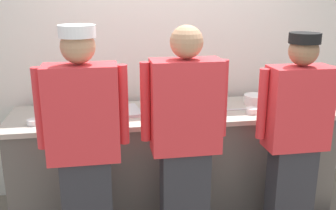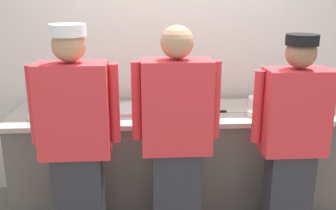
{
  "view_description": "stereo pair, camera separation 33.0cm",
  "coord_description": "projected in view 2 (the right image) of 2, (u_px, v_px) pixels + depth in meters",
  "views": [
    {
      "loc": [
        -0.6,
        -2.78,
        1.93
      ],
      "look_at": [
        -0.07,
        0.35,
        1.0
      ],
      "focal_mm": 41.15,
      "sensor_mm": 36.0,
      "label": 1
    },
    {
      "loc": [
        -0.27,
        -2.81,
        1.93
      ],
      "look_at": [
        -0.07,
        0.35,
        1.0
      ],
      "focal_mm": 41.15,
      "sensor_mm": 36.0,
      "label": 2
    }
  ],
  "objects": [
    {
      "name": "chefs_knife",
      "position": [
        229.0,
        111.0,
        3.33
      ],
      "size": [
        0.27,
        0.03,
        0.02
      ],
      "color": "#B7BABF",
      "rests_on": "prep_counter"
    },
    {
      "name": "ramekin_green_sauce",
      "position": [
        74.0,
        103.0,
        3.51
      ],
      "size": [
        0.1,
        0.1,
        0.05
      ],
      "color": "white",
      "rests_on": "prep_counter"
    },
    {
      "name": "chef_far_right",
      "position": [
        292.0,
        140.0,
        2.82
      ],
      "size": [
        0.6,
        0.24,
        1.66
      ],
      "color": "#2D2D33",
      "rests_on": "ground"
    },
    {
      "name": "sheet_tray",
      "position": [
        111.0,
        111.0,
        3.34
      ],
      "size": [
        0.55,
        0.41,
        0.02
      ],
      "primitive_type": "cube",
      "rotation": [
        0.0,
        0.0,
        0.14
      ],
      "color": "#B7BABF",
      "rests_on": "prep_counter"
    },
    {
      "name": "deli_cup",
      "position": [
        281.0,
        105.0,
        3.4
      ],
      "size": [
        0.09,
        0.09,
        0.09
      ],
      "primitive_type": "cylinder",
      "color": "white",
      "rests_on": "prep_counter"
    },
    {
      "name": "chef_center",
      "position": [
        176.0,
        140.0,
        2.74
      ],
      "size": [
        0.63,
        0.24,
        1.72
      ],
      "color": "#2D2D33",
      "rests_on": "ground"
    },
    {
      "name": "prep_counter",
      "position": [
        175.0,
        159.0,
        3.5
      ],
      "size": [
        2.84,
        0.74,
        0.93
      ],
      "color": "#56514C",
      "rests_on": "ground"
    },
    {
      "name": "ramekin_yellow_sauce",
      "position": [
        253.0,
        113.0,
        3.22
      ],
      "size": [
        0.1,
        0.1,
        0.05
      ],
      "color": "white",
      "rests_on": "prep_counter"
    },
    {
      "name": "ramekin_orange_sauce",
      "position": [
        34.0,
        117.0,
        3.12
      ],
      "size": [
        0.1,
        0.1,
        0.04
      ],
      "color": "white",
      "rests_on": "prep_counter"
    },
    {
      "name": "squeeze_bottle_primary",
      "position": [
        196.0,
        103.0,
        3.27
      ],
      "size": [
        0.06,
        0.06,
        0.19
      ],
      "color": "#56A333",
      "rests_on": "prep_counter"
    },
    {
      "name": "mixing_bowl_steel",
      "position": [
        161.0,
        103.0,
        3.36
      ],
      "size": [
        0.31,
        0.31,
        0.13
      ],
      "primitive_type": "cylinder",
      "color": "#B7BABF",
      "rests_on": "prep_counter"
    },
    {
      "name": "plate_stack_front",
      "position": [
        260.0,
        102.0,
        3.5
      ],
      "size": [
        0.22,
        0.22,
        0.08
      ],
      "color": "white",
      "rests_on": "prep_counter"
    },
    {
      "name": "wall_back",
      "position": [
        172.0,
        43.0,
        3.7
      ],
      "size": [
        4.45,
        0.1,
        2.92
      ],
      "color": "silver",
      "rests_on": "ground"
    },
    {
      "name": "chef_near_left",
      "position": [
        76.0,
        141.0,
        2.69
      ],
      "size": [
        0.62,
        0.24,
        1.73
      ],
      "color": "#2D2D33",
      "rests_on": "ground"
    }
  ]
}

